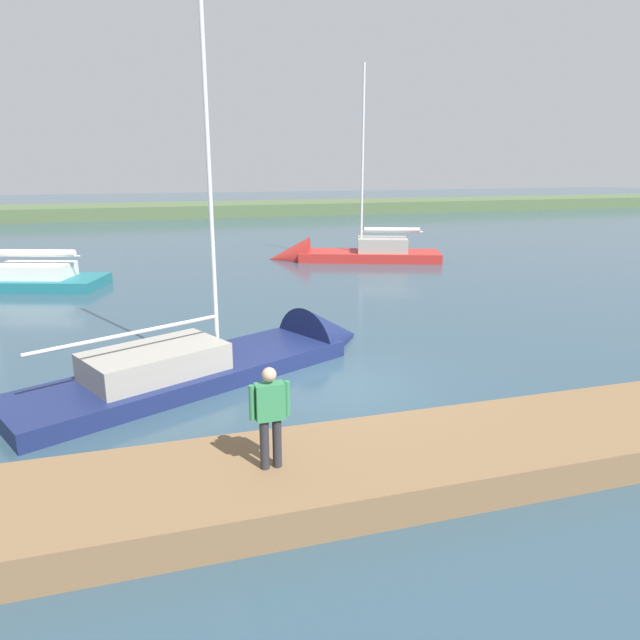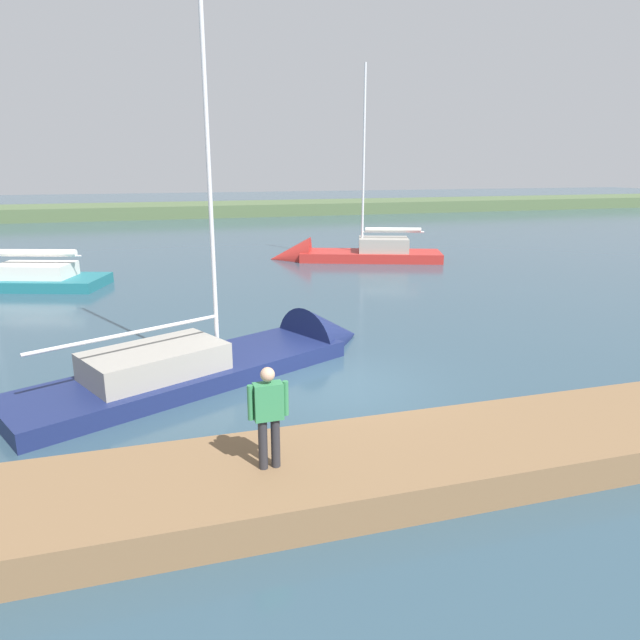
% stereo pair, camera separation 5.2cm
% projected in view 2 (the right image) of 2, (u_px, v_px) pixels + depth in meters
% --- Properties ---
extents(ground_plane, '(200.00, 200.00, 0.00)m').
position_uv_depth(ground_plane, '(342.00, 388.00, 13.48)').
color(ground_plane, '#2D4756').
extents(far_shoreline, '(180.00, 8.00, 2.40)m').
position_uv_depth(far_shoreline, '(191.00, 216.00, 58.88)').
color(far_shoreline, '#4C603D').
rests_on(far_shoreline, ground_plane).
extents(dock_pier, '(24.22, 2.56, 0.58)m').
position_uv_depth(dock_pier, '(419.00, 460.00, 9.61)').
color(dock_pier, brown).
rests_on(dock_pier, ground_plane).
extents(sailboat_behind_pier, '(9.88, 6.41, 11.78)m').
position_uv_depth(sailboat_behind_pier, '(248.00, 360.00, 14.92)').
color(sailboat_behind_pier, navy).
rests_on(sailboat_behind_pier, ground_plane).
extents(sailboat_far_right, '(9.58, 5.45, 11.25)m').
position_uv_depth(sailboat_far_right, '(341.00, 258.00, 31.42)').
color(sailboat_far_right, '#B22823').
rests_on(sailboat_far_right, ground_plane).
extents(person_on_dock, '(0.63, 0.24, 1.62)m').
position_uv_depth(person_on_dock, '(268.00, 411.00, 8.57)').
color(person_on_dock, '#28282D').
rests_on(person_on_dock, dock_pier).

